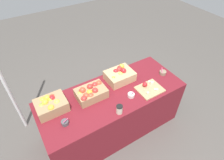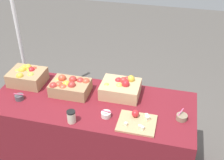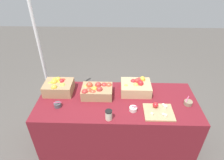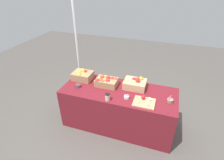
{
  "view_description": "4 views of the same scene",
  "coord_description": "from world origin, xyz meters",
  "px_view_note": "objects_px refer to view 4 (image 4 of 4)",
  "views": [
    {
      "loc": [
        -0.88,
        -1.44,
        2.49
      ],
      "look_at": [
        -0.01,
        -0.02,
        0.99
      ],
      "focal_mm": 30.42,
      "sensor_mm": 36.0,
      "label": 1
    },
    {
      "loc": [
        0.68,
        -1.99,
        2.38
      ],
      "look_at": [
        0.18,
        0.03,
        1.0
      ],
      "focal_mm": 45.69,
      "sensor_mm": 36.0,
      "label": 2
    },
    {
      "loc": [
        -0.01,
        -1.72,
        2.18
      ],
      "look_at": [
        -0.06,
        -0.01,
        1.04
      ],
      "focal_mm": 30.04,
      "sensor_mm": 36.0,
      "label": 3
    },
    {
      "loc": [
        0.66,
        -2.32,
        2.38
      ],
      "look_at": [
        -0.12,
        0.01,
        0.91
      ],
      "focal_mm": 28.22,
      "sensor_mm": 36.0,
      "label": 4
    }
  ],
  "objects_px": {
    "sample_bowl_near": "(127,97)",
    "sample_bowl_far": "(78,86)",
    "coffee_cup": "(107,97)",
    "sample_bowl_mid": "(170,100)",
    "cutting_board_front": "(144,102)",
    "apple_crate_right": "(135,83)",
    "tent_pole": "(77,50)",
    "apple_crate_left": "(83,75)",
    "apple_crate_middle": "(106,81)"
  },
  "relations": [
    {
      "from": "sample_bowl_mid",
      "to": "cutting_board_front",
      "type": "bearing_deg",
      "value": -158.89
    },
    {
      "from": "apple_crate_middle",
      "to": "sample_bowl_mid",
      "type": "distance_m",
      "value": 1.08
    },
    {
      "from": "sample_bowl_mid",
      "to": "sample_bowl_far",
      "type": "xyz_separation_m",
      "value": [
        -1.5,
        -0.08,
        0.0
      ]
    },
    {
      "from": "sample_bowl_near",
      "to": "coffee_cup",
      "type": "xyz_separation_m",
      "value": [
        -0.27,
        -0.14,
        0.03
      ]
    },
    {
      "from": "apple_crate_left",
      "to": "coffee_cup",
      "type": "distance_m",
      "value": 0.79
    },
    {
      "from": "apple_crate_middle",
      "to": "sample_bowl_near",
      "type": "relative_size",
      "value": 3.72
    },
    {
      "from": "apple_crate_middle",
      "to": "sample_bowl_near",
      "type": "xyz_separation_m",
      "value": [
        0.43,
        -0.26,
        -0.05
      ]
    },
    {
      "from": "sample_bowl_far",
      "to": "apple_crate_right",
      "type": "bearing_deg",
      "value": 18.71
    },
    {
      "from": "tent_pole",
      "to": "coffee_cup",
      "type": "bearing_deg",
      "value": -44.91
    },
    {
      "from": "apple_crate_left",
      "to": "sample_bowl_mid",
      "type": "distance_m",
      "value": 1.56
    },
    {
      "from": "cutting_board_front",
      "to": "tent_pole",
      "type": "xyz_separation_m",
      "value": [
        -1.57,
        0.91,
        0.29
      ]
    },
    {
      "from": "sample_bowl_mid",
      "to": "apple_crate_middle",
      "type": "bearing_deg",
      "value": 172.75
    },
    {
      "from": "apple_crate_middle",
      "to": "cutting_board_front",
      "type": "bearing_deg",
      "value": -21.33
    },
    {
      "from": "coffee_cup",
      "to": "tent_pole",
      "type": "bearing_deg",
      "value": 135.09
    },
    {
      "from": "apple_crate_right",
      "to": "sample_bowl_mid",
      "type": "bearing_deg",
      "value": -21.25
    },
    {
      "from": "apple_crate_right",
      "to": "cutting_board_front",
      "type": "bearing_deg",
      "value": -58.98
    },
    {
      "from": "sample_bowl_far",
      "to": "coffee_cup",
      "type": "xyz_separation_m",
      "value": [
        0.59,
        -0.18,
        0.03
      ]
    },
    {
      "from": "cutting_board_front",
      "to": "coffee_cup",
      "type": "height_order",
      "value": "coffee_cup"
    },
    {
      "from": "apple_crate_left",
      "to": "apple_crate_middle",
      "type": "distance_m",
      "value": 0.48
    },
    {
      "from": "apple_crate_left",
      "to": "apple_crate_right",
      "type": "xyz_separation_m",
      "value": [
        0.96,
        0.03,
        -0.01
      ]
    },
    {
      "from": "apple_crate_middle",
      "to": "coffee_cup",
      "type": "xyz_separation_m",
      "value": [
        0.17,
        -0.39,
        -0.02
      ]
    },
    {
      "from": "tent_pole",
      "to": "cutting_board_front",
      "type": "bearing_deg",
      "value": -30.07
    },
    {
      "from": "cutting_board_front",
      "to": "sample_bowl_mid",
      "type": "relative_size",
      "value": 3.39
    },
    {
      "from": "sample_bowl_far",
      "to": "coffee_cup",
      "type": "height_order",
      "value": "coffee_cup"
    },
    {
      "from": "apple_crate_middle",
      "to": "coffee_cup",
      "type": "height_order",
      "value": "apple_crate_middle"
    },
    {
      "from": "sample_bowl_mid",
      "to": "sample_bowl_far",
      "type": "height_order",
      "value": "same"
    },
    {
      "from": "cutting_board_front",
      "to": "apple_crate_right",
      "type": "bearing_deg",
      "value": 121.02
    },
    {
      "from": "sample_bowl_near",
      "to": "sample_bowl_mid",
      "type": "bearing_deg",
      "value": 10.74
    },
    {
      "from": "apple_crate_right",
      "to": "tent_pole",
      "type": "relative_size",
      "value": 0.17
    },
    {
      "from": "coffee_cup",
      "to": "apple_crate_middle",
      "type": "bearing_deg",
      "value": 113.13
    },
    {
      "from": "sample_bowl_near",
      "to": "tent_pole",
      "type": "bearing_deg",
      "value": 145.49
    },
    {
      "from": "apple_crate_middle",
      "to": "tent_pole",
      "type": "distance_m",
      "value": 1.09
    },
    {
      "from": "sample_bowl_near",
      "to": "tent_pole",
      "type": "height_order",
      "value": "tent_pole"
    },
    {
      "from": "apple_crate_right",
      "to": "cutting_board_front",
      "type": "distance_m",
      "value": 0.43
    },
    {
      "from": "sample_bowl_mid",
      "to": "sample_bowl_far",
      "type": "relative_size",
      "value": 1.02
    },
    {
      "from": "sample_bowl_near",
      "to": "apple_crate_left",
      "type": "bearing_deg",
      "value": 160.71
    },
    {
      "from": "apple_crate_left",
      "to": "tent_pole",
      "type": "relative_size",
      "value": 0.16
    },
    {
      "from": "sample_bowl_near",
      "to": "sample_bowl_far",
      "type": "xyz_separation_m",
      "value": [
        -0.86,
        0.04,
        0.0
      ]
    },
    {
      "from": "apple_crate_left",
      "to": "sample_bowl_mid",
      "type": "bearing_deg",
      "value": -7.24
    },
    {
      "from": "apple_crate_right",
      "to": "sample_bowl_mid",
      "type": "xyz_separation_m",
      "value": [
        0.59,
        -0.23,
        -0.05
      ]
    },
    {
      "from": "apple_crate_right",
      "to": "cutting_board_front",
      "type": "relative_size",
      "value": 1.14
    },
    {
      "from": "cutting_board_front",
      "to": "sample_bowl_far",
      "type": "relative_size",
      "value": 3.44
    },
    {
      "from": "sample_bowl_near",
      "to": "apple_crate_middle",
      "type": "bearing_deg",
      "value": 149.27
    },
    {
      "from": "cutting_board_front",
      "to": "sample_bowl_far",
      "type": "distance_m",
      "value": 1.13
    },
    {
      "from": "sample_bowl_mid",
      "to": "sample_bowl_far",
      "type": "bearing_deg",
      "value": -176.93
    },
    {
      "from": "apple_crate_left",
      "to": "cutting_board_front",
      "type": "bearing_deg",
      "value": -15.89
    },
    {
      "from": "sample_bowl_near",
      "to": "coffee_cup",
      "type": "height_order",
      "value": "coffee_cup"
    },
    {
      "from": "sample_bowl_far",
      "to": "cutting_board_front",
      "type": "bearing_deg",
      "value": -3.06
    },
    {
      "from": "sample_bowl_near",
      "to": "sample_bowl_far",
      "type": "height_order",
      "value": "sample_bowl_near"
    },
    {
      "from": "sample_bowl_near",
      "to": "tent_pole",
      "type": "distance_m",
      "value": 1.6
    }
  ]
}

